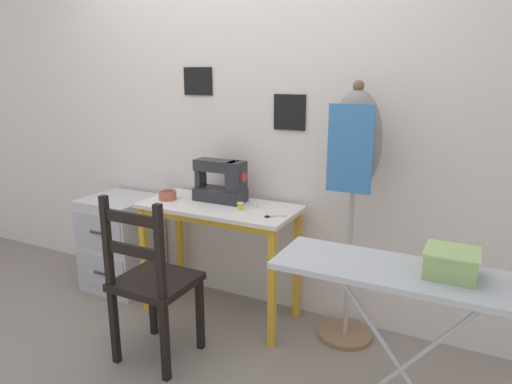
# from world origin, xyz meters

# --- Properties ---
(ground_plane) EXTENTS (14.00, 14.00, 0.00)m
(ground_plane) POSITION_xyz_m (0.00, 0.00, 0.00)
(ground_plane) COLOR gray
(wall_back) EXTENTS (10.00, 0.06, 2.55)m
(wall_back) POSITION_xyz_m (0.00, 0.53, 1.28)
(wall_back) COLOR silver
(wall_back) RESTS_ON ground_plane
(sewing_table) EXTENTS (1.00, 0.47, 0.75)m
(sewing_table) POSITION_xyz_m (0.00, 0.22, 0.63)
(sewing_table) COLOR silver
(sewing_table) RESTS_ON ground_plane
(sewing_machine) EXTENTS (0.35, 0.16, 0.29)m
(sewing_machine) POSITION_xyz_m (-0.02, 0.32, 0.87)
(sewing_machine) COLOR #28282D
(sewing_machine) RESTS_ON sewing_table
(fabric_bowl) EXTENTS (0.11, 0.11, 0.06)m
(fabric_bowl) POSITION_xyz_m (-0.36, 0.19, 0.78)
(fabric_bowl) COLOR #B25647
(fabric_bowl) RESTS_ON sewing_table
(scissors) EXTENTS (0.12, 0.10, 0.01)m
(scissors) POSITION_xyz_m (0.40, 0.16, 0.75)
(scissors) COLOR silver
(scissors) RESTS_ON sewing_table
(thread_spool_near_machine) EXTENTS (0.04, 0.04, 0.04)m
(thread_spool_near_machine) POSITION_xyz_m (0.17, 0.20, 0.77)
(thread_spool_near_machine) COLOR yellow
(thread_spool_near_machine) RESTS_ON sewing_table
(thread_spool_mid_table) EXTENTS (0.04, 0.04, 0.03)m
(thread_spool_mid_table) POSITION_xyz_m (0.23, 0.28, 0.76)
(thread_spool_mid_table) COLOR silver
(thread_spool_mid_table) RESTS_ON sewing_table
(wooden_chair) EXTENTS (0.40, 0.38, 0.95)m
(wooden_chair) POSITION_xyz_m (-0.07, -0.36, 0.45)
(wooden_chair) COLOR black
(wooden_chair) RESTS_ON ground_plane
(filing_cabinet) EXTENTS (0.46, 0.46, 0.68)m
(filing_cabinet) POSITION_xyz_m (-0.86, 0.26, 0.34)
(filing_cabinet) COLOR #B7B7BC
(filing_cabinet) RESTS_ON ground_plane
(dress_form) EXTENTS (0.32, 0.32, 1.51)m
(dress_form) POSITION_xyz_m (0.82, 0.32, 1.08)
(dress_form) COLOR #846647
(dress_form) RESTS_ON ground_plane
(ironing_board) EXTENTS (1.03, 0.34, 0.83)m
(ironing_board) POSITION_xyz_m (1.25, -0.44, 0.77)
(ironing_board) COLOR #ADB2B7
(ironing_board) RESTS_ON ground_plane
(storage_box) EXTENTS (0.19, 0.17, 0.10)m
(storage_box) POSITION_xyz_m (1.38, -0.41, 0.87)
(storage_box) COLOR #8EB266
(storage_box) RESTS_ON ironing_board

